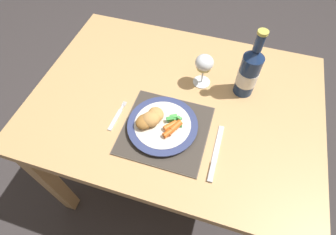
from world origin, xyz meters
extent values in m
plane|color=#383333|center=(0.00, 0.00, 0.00)|extent=(6.00, 6.00, 0.00)
cube|color=tan|center=(0.00, 0.00, 0.72)|extent=(1.12, 0.82, 0.04)
cube|color=tan|center=(-0.50, -0.35, 0.35)|extent=(0.06, 0.06, 0.70)
cube|color=tan|center=(-0.50, 0.35, 0.35)|extent=(0.06, 0.06, 0.70)
cube|color=tan|center=(0.50, 0.35, 0.35)|extent=(0.06, 0.06, 0.70)
cube|color=brown|center=(0.01, -0.15, 0.74)|extent=(0.30, 0.29, 0.01)
cube|color=#3C352E|center=(0.01, -0.15, 0.75)|extent=(0.29, 0.29, 0.00)
cylinder|color=silver|center=(-0.01, -0.14, 0.75)|extent=(0.21, 0.21, 0.01)
cylinder|color=navy|center=(-0.01, -0.14, 0.76)|extent=(0.25, 0.25, 0.01)
cylinder|color=silver|center=(-0.01, -0.14, 0.77)|extent=(0.20, 0.20, 0.00)
ellipsoid|color=tan|center=(-0.04, -0.12, 0.78)|extent=(0.08, 0.08, 0.03)
ellipsoid|color=tan|center=(-0.05, -0.15, 0.79)|extent=(0.09, 0.08, 0.05)
ellipsoid|color=#A87033|center=(-0.07, -0.16, 0.78)|extent=(0.08, 0.09, 0.04)
ellipsoid|color=tan|center=(-0.05, -0.14, 0.78)|extent=(0.07, 0.07, 0.04)
cube|color=green|center=(0.02, -0.12, 0.77)|extent=(0.02, 0.02, 0.01)
cube|color=#4CA84C|center=(0.01, -0.15, 0.77)|extent=(0.02, 0.02, 0.01)
cube|color=#4CA84C|center=(0.04, -0.11, 0.78)|extent=(0.02, 0.02, 0.01)
cube|color=green|center=(0.01, -0.13, 0.78)|extent=(0.03, 0.02, 0.01)
cube|color=#338438|center=(0.05, -0.14, 0.77)|extent=(0.03, 0.02, 0.01)
cube|color=green|center=(0.03, -0.11, 0.77)|extent=(0.02, 0.02, 0.01)
cube|color=#4CA84C|center=(0.02, -0.11, 0.77)|extent=(0.03, 0.02, 0.01)
cylinder|color=orange|center=(0.02, -0.15, 0.78)|extent=(0.05, 0.05, 0.02)
cylinder|color=orange|center=(0.02, -0.18, 0.78)|extent=(0.04, 0.04, 0.02)
cylinder|color=orange|center=(0.04, -0.15, 0.78)|extent=(0.04, 0.05, 0.02)
cylinder|color=#CC5119|center=(0.02, -0.17, 0.77)|extent=(0.02, 0.04, 0.02)
cube|color=silver|center=(-0.18, -0.16, 0.74)|extent=(0.02, 0.10, 0.01)
cube|color=silver|center=(-0.18, -0.11, 0.74)|extent=(0.01, 0.02, 0.01)
cube|color=silver|center=(-0.18, -0.09, 0.74)|extent=(0.00, 0.02, 0.00)
cube|color=silver|center=(-0.18, -0.09, 0.74)|extent=(0.00, 0.02, 0.00)
cube|color=silver|center=(-0.18, -0.09, 0.74)|extent=(0.00, 0.02, 0.00)
cube|color=silver|center=(-0.19, -0.09, 0.74)|extent=(0.00, 0.02, 0.00)
cube|color=silver|center=(0.20, -0.15, 0.74)|extent=(0.02, 0.15, 0.00)
cube|color=#B2B2B7|center=(0.20, -0.26, 0.74)|extent=(0.02, 0.07, 0.01)
cylinder|color=silver|center=(0.08, 0.11, 0.74)|extent=(0.07, 0.07, 0.00)
cylinder|color=silver|center=(0.08, 0.11, 0.78)|extent=(0.01, 0.01, 0.08)
ellipsoid|color=silver|center=(0.08, 0.11, 0.85)|extent=(0.07, 0.07, 0.06)
cylinder|color=#E0D684|center=(0.08, 0.11, 0.83)|extent=(0.06, 0.06, 0.03)
cylinder|color=navy|center=(0.24, 0.12, 0.83)|extent=(0.08, 0.08, 0.18)
cone|color=navy|center=(0.24, 0.12, 0.93)|extent=(0.08, 0.08, 0.03)
cylinder|color=navy|center=(0.24, 0.12, 0.98)|extent=(0.03, 0.03, 0.06)
cylinder|color=#BFB74C|center=(0.24, 0.12, 1.02)|extent=(0.04, 0.04, 0.01)
cylinder|color=white|center=(0.24, 0.12, 0.82)|extent=(0.08, 0.08, 0.06)
camera|label=1|loc=(0.16, -0.62, 1.54)|focal=28.00mm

